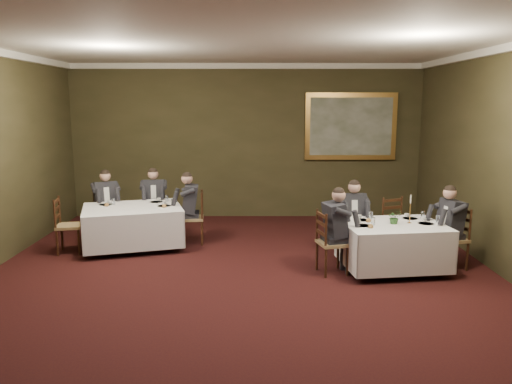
{
  "coord_description": "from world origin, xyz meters",
  "views": [
    {
      "loc": [
        0.21,
        -6.48,
        2.64
      ],
      "look_at": [
        0.22,
        1.81,
        1.15
      ],
      "focal_mm": 35.0,
      "sensor_mm": 36.0,
      "label": 1
    }
  ],
  "objects_px": {
    "diner_main_backleft": "(351,228)",
    "centerpiece": "(394,216)",
    "chair_main_backleft": "(351,240)",
    "chair_sec_backright": "(155,220)",
    "diner_sec_backleft": "(106,212)",
    "chair_main_endright": "(451,251)",
    "diner_sec_endright": "(192,217)",
    "table_main": "(393,243)",
    "chair_main_backright": "(397,239)",
    "chair_sec_endleft": "(69,237)",
    "candlestick": "(410,212)",
    "table_second": "(133,224)",
    "diner_main_endright": "(451,237)",
    "chair_main_endleft": "(331,256)",
    "painting": "(351,126)",
    "chair_sec_backleft": "(107,223)",
    "chair_sec_endright": "(193,228)",
    "diner_sec_backright": "(155,209)",
    "diner_main_endleft": "(333,241)"
  },
  "relations": [
    {
      "from": "table_main",
      "to": "painting",
      "type": "bearing_deg",
      "value": 90.0
    },
    {
      "from": "chair_main_endright",
      "to": "candlestick",
      "type": "relative_size",
      "value": 2.15
    },
    {
      "from": "diner_sec_endright",
      "to": "candlestick",
      "type": "relative_size",
      "value": 2.89
    },
    {
      "from": "diner_main_endright",
      "to": "chair_sec_backleft",
      "type": "height_order",
      "value": "diner_main_endright"
    },
    {
      "from": "chair_sec_backright",
      "to": "chair_sec_endright",
      "type": "bearing_deg",
      "value": 132.81
    },
    {
      "from": "table_main",
      "to": "chair_main_backright",
      "type": "relative_size",
      "value": 1.71
    },
    {
      "from": "table_second",
      "to": "diner_sec_backright",
      "type": "distance_m",
      "value": 1.0
    },
    {
      "from": "diner_sec_backright",
      "to": "table_main",
      "type": "bearing_deg",
      "value": 143.15
    },
    {
      "from": "chair_main_backleft",
      "to": "diner_sec_endright",
      "type": "height_order",
      "value": "diner_sec_endright"
    },
    {
      "from": "chair_main_endleft",
      "to": "chair_main_backright",
      "type": "bearing_deg",
      "value": 113.1
    },
    {
      "from": "diner_sec_backleft",
      "to": "diner_sec_endright",
      "type": "relative_size",
      "value": 1.0
    },
    {
      "from": "chair_main_endleft",
      "to": "table_main",
      "type": "bearing_deg",
      "value": 83.41
    },
    {
      "from": "chair_main_endleft",
      "to": "candlestick",
      "type": "bearing_deg",
      "value": 84.47
    },
    {
      "from": "chair_main_endright",
      "to": "diner_main_endright",
      "type": "bearing_deg",
      "value": 90.0
    },
    {
      "from": "chair_main_endleft",
      "to": "chair_sec_endleft",
      "type": "height_order",
      "value": "same"
    },
    {
      "from": "chair_main_backleft",
      "to": "chair_sec_endright",
      "type": "height_order",
      "value": "same"
    },
    {
      "from": "diner_main_backleft",
      "to": "chair_main_backright",
      "type": "xyz_separation_m",
      "value": [
        0.83,
        0.11,
        -0.23
      ]
    },
    {
      "from": "chair_sec_endleft",
      "to": "diner_sec_backleft",
      "type": "bearing_deg",
      "value": 151.04
    },
    {
      "from": "diner_main_endright",
      "to": "centerpiece",
      "type": "relative_size",
      "value": 5.71
    },
    {
      "from": "chair_main_endleft",
      "to": "chair_sec_backleft",
      "type": "height_order",
      "value": "same"
    },
    {
      "from": "table_main",
      "to": "chair_sec_backleft",
      "type": "bearing_deg",
      "value": 158.51
    },
    {
      "from": "table_main",
      "to": "chair_sec_backright",
      "type": "xyz_separation_m",
      "value": [
        -4.22,
        2.28,
        -0.17
      ]
    },
    {
      "from": "diner_main_endright",
      "to": "chair_sec_endleft",
      "type": "distance_m",
      "value": 6.51
    },
    {
      "from": "table_second",
      "to": "diner_sec_endright",
      "type": "relative_size",
      "value": 1.52
    },
    {
      "from": "diner_main_endright",
      "to": "centerpiece",
      "type": "distance_m",
      "value": 1.03
    },
    {
      "from": "diner_main_endleft",
      "to": "centerpiece",
      "type": "relative_size",
      "value": 5.71
    },
    {
      "from": "chair_main_backleft",
      "to": "chair_main_endright",
      "type": "relative_size",
      "value": 1.0
    },
    {
      "from": "chair_main_backright",
      "to": "diner_sec_backright",
      "type": "bearing_deg",
      "value": -36.83
    },
    {
      "from": "diner_main_endright",
      "to": "diner_sec_backright",
      "type": "relative_size",
      "value": 1.0
    },
    {
      "from": "chair_main_backleft",
      "to": "chair_sec_backright",
      "type": "bearing_deg",
      "value": -28.44
    },
    {
      "from": "chair_main_endright",
      "to": "chair_sec_endright",
      "type": "height_order",
      "value": "same"
    },
    {
      "from": "painting",
      "to": "chair_sec_backright",
      "type": "bearing_deg",
      "value": -160.12
    },
    {
      "from": "chair_sec_backleft",
      "to": "diner_sec_backleft",
      "type": "xyz_separation_m",
      "value": [
        0.01,
        -0.01,
        0.23
      ]
    },
    {
      "from": "chair_main_backleft",
      "to": "diner_main_backleft",
      "type": "xyz_separation_m",
      "value": [
        0.0,
        -0.01,
        0.23
      ]
    },
    {
      "from": "table_second",
      "to": "chair_main_backleft",
      "type": "height_order",
      "value": "chair_main_backleft"
    },
    {
      "from": "diner_main_backleft",
      "to": "centerpiece",
      "type": "relative_size",
      "value": 5.71
    },
    {
      "from": "chair_sec_endleft",
      "to": "candlestick",
      "type": "relative_size",
      "value": 2.15
    },
    {
      "from": "chair_main_endright",
      "to": "diner_sec_endright",
      "type": "relative_size",
      "value": 0.74
    },
    {
      "from": "table_second",
      "to": "chair_sec_endright",
      "type": "relative_size",
      "value": 2.05
    },
    {
      "from": "chair_sec_endright",
      "to": "centerpiece",
      "type": "bearing_deg",
      "value": -120.16
    },
    {
      "from": "chair_main_backleft",
      "to": "diner_sec_backleft",
      "type": "relative_size",
      "value": 0.74
    },
    {
      "from": "diner_main_endleft",
      "to": "painting",
      "type": "distance_m",
      "value": 4.34
    },
    {
      "from": "chair_main_endright",
      "to": "chair_sec_backleft",
      "type": "xyz_separation_m",
      "value": [
        -6.1,
        1.89,
        0.0
      ]
    },
    {
      "from": "diner_sec_backleft",
      "to": "chair_sec_backright",
      "type": "relative_size",
      "value": 1.35
    },
    {
      "from": "chair_sec_backleft",
      "to": "chair_sec_endright",
      "type": "relative_size",
      "value": 1.0
    },
    {
      "from": "table_second",
      "to": "diner_sec_backleft",
      "type": "relative_size",
      "value": 1.52
    },
    {
      "from": "chair_main_backleft",
      "to": "diner_main_endright",
      "type": "bearing_deg",
      "value": 151.25
    },
    {
      "from": "table_second",
      "to": "diner_sec_endright",
      "type": "xyz_separation_m",
      "value": [
        1.05,
        0.3,
        0.06
      ]
    },
    {
      "from": "diner_sec_endright",
      "to": "painting",
      "type": "height_order",
      "value": "painting"
    },
    {
      "from": "chair_sec_backleft",
      "to": "chair_main_endleft",
      "type": "bearing_deg",
      "value": 125.42
    }
  ]
}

